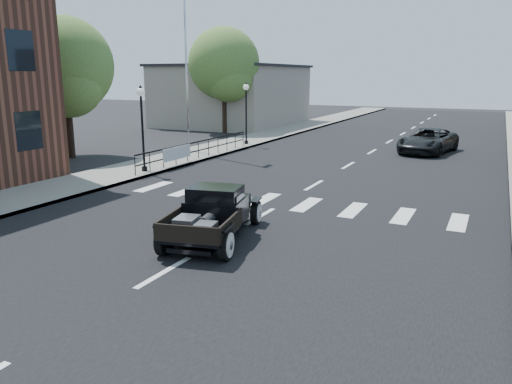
% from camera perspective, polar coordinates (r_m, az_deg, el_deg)
% --- Properties ---
extents(ground, '(120.00, 120.00, 0.00)m').
position_cam_1_polar(ground, '(13.82, -3.08, -4.95)').
color(ground, black).
rests_on(ground, ground).
extents(road, '(14.00, 80.00, 0.02)m').
position_cam_1_polar(road, '(27.58, 12.17, 3.95)').
color(road, black).
rests_on(road, ground).
extents(road_markings, '(12.00, 60.00, 0.06)m').
position_cam_1_polar(road_markings, '(22.82, 9.13, 2.17)').
color(road_markings, silver).
rests_on(road_markings, ground).
extents(sidewalk_left, '(3.00, 80.00, 0.15)m').
position_cam_1_polar(sidewalk_left, '(30.67, -3.47, 5.25)').
color(sidewalk_left, gray).
rests_on(sidewalk_left, ground).
extents(low_building_left, '(10.00, 12.00, 5.00)m').
position_cam_1_polar(low_building_left, '(44.94, -2.64, 10.89)').
color(low_building_left, '#A09686').
rests_on(low_building_left, ground).
extents(railing, '(0.08, 10.00, 1.00)m').
position_cam_1_polar(railing, '(25.73, -6.61, 4.95)').
color(railing, black).
rests_on(railing, sidewalk_left).
extents(banner, '(0.04, 2.20, 0.60)m').
position_cam_1_polar(banner, '(24.07, -8.98, 3.83)').
color(banner, silver).
rests_on(banner, sidewalk_left).
extents(lamp_post_b, '(0.36, 0.36, 3.75)m').
position_cam_1_polar(lamp_post_b, '(22.50, -12.84, 7.07)').
color(lamp_post_b, black).
rests_on(lamp_post_b, sidewalk_left).
extents(lamp_post_c, '(0.36, 0.36, 3.75)m').
position_cam_1_polar(lamp_post_c, '(30.92, -1.13, 8.98)').
color(lamp_post_c, black).
rests_on(lamp_post_c, sidewalk_left).
extents(flagpole, '(0.12, 0.12, 12.57)m').
position_cam_1_polar(flagpole, '(28.26, -8.07, 17.41)').
color(flagpole, silver).
rests_on(flagpole, sidewalk_left).
extents(big_tree_near, '(4.97, 4.97, 7.29)m').
position_cam_1_polar(big_tree_near, '(28.21, -20.85, 11.03)').
color(big_tree_near, '#4B6D2E').
rests_on(big_tree_near, ground).
extents(big_tree_far, '(5.34, 5.34, 7.84)m').
position_cam_1_polar(big_tree_far, '(38.44, -3.66, 12.60)').
color(big_tree_far, '#4B6D2E').
rests_on(big_tree_far, ground).
extents(hotrod_pickup, '(2.76, 4.48, 1.45)m').
position_cam_1_polar(hotrod_pickup, '(13.31, -4.88, -2.44)').
color(hotrod_pickup, black).
rests_on(hotrod_pickup, ground).
extents(second_car, '(3.16, 5.28, 1.37)m').
position_cam_1_polar(second_car, '(29.92, 19.06, 5.54)').
color(second_car, black).
rests_on(second_car, ground).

